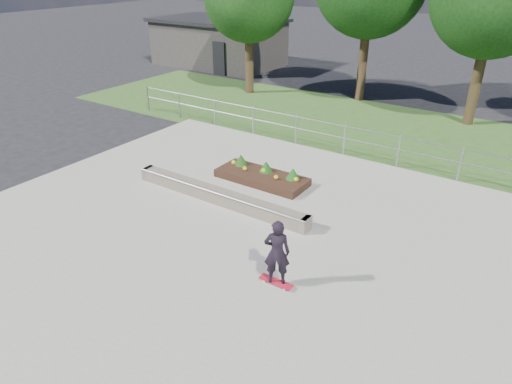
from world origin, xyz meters
TOP-DOWN VIEW (x-y plane):
  - ground at (0.00, 0.00)m, footprint 120.00×120.00m
  - grass_verge at (0.00, 11.00)m, footprint 30.00×8.00m
  - concrete_slab at (0.00, 0.00)m, footprint 15.00×15.00m
  - fence at (0.00, 7.50)m, footprint 20.06×0.06m
  - building at (-14.00, 18.00)m, footprint 8.40×5.40m
  - grind_ledge at (-1.50, 2.03)m, footprint 6.00×0.44m
  - planter_bed at (-1.23, 3.99)m, footprint 3.00×1.20m
  - skateboarder at (1.94, -0.28)m, footprint 0.80×0.58m

SIDE VIEW (x-z plane):
  - ground at x=0.00m, z-range 0.00..0.00m
  - grass_verge at x=0.00m, z-range 0.00..0.02m
  - concrete_slab at x=0.00m, z-range 0.00..0.06m
  - planter_bed at x=-1.23m, z-range -0.06..0.55m
  - grind_ledge at x=-1.50m, z-range 0.05..0.48m
  - fence at x=0.00m, z-range 0.17..1.37m
  - skateboarder at x=1.94m, z-range 0.09..1.71m
  - building at x=-14.00m, z-range 0.01..3.01m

